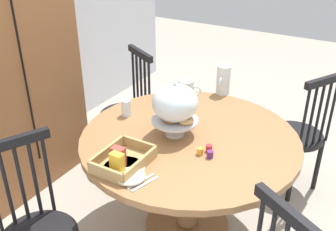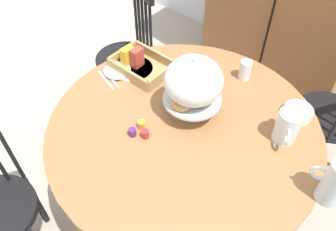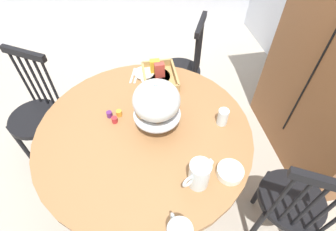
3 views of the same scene
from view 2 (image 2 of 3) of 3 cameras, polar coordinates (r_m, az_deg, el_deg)
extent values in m
plane|color=#A89E8E|center=(2.22, 1.34, -15.31)|extent=(10.00, 10.00, 0.00)
cylinder|color=olive|center=(1.64, 2.64, -2.14)|extent=(1.31, 1.31, 0.04)
cylinder|color=brown|center=(1.91, 2.30, -8.69)|extent=(0.14, 0.14, 0.63)
cylinder|color=brown|center=(2.21, 2.02, -13.83)|extent=(0.56, 0.56, 0.06)
cylinder|color=black|center=(2.28, 25.27, -0.09)|extent=(0.40, 0.40, 0.04)
cylinder|color=black|center=(2.58, 24.22, -0.54)|extent=(0.04, 0.04, 0.45)
cylinder|color=black|center=(2.42, 19.17, -2.24)|extent=(0.04, 0.04, 0.45)
cylinder|color=black|center=(2.30, 22.91, -7.18)|extent=(0.04, 0.04, 0.45)
cylinder|color=black|center=(2.48, -7.38, 9.19)|extent=(0.40, 0.40, 0.04)
cylinder|color=black|center=(2.71, -10.71, 6.27)|extent=(0.04, 0.04, 0.45)
cylinder|color=black|center=(2.50, -8.87, 2.47)|extent=(0.04, 0.04, 0.45)
cylinder|color=black|center=(2.76, -5.13, 7.91)|extent=(0.04, 0.04, 0.45)
cylinder|color=black|center=(2.56, -2.92, 4.31)|extent=(0.04, 0.04, 0.45)
cylinder|color=black|center=(2.50, -5.42, 16.31)|extent=(0.02, 0.02, 0.48)
cylinder|color=black|center=(2.44, -4.82, 15.55)|extent=(0.02, 0.02, 0.48)
cylinder|color=black|center=(2.38, -4.21, 14.76)|extent=(0.02, 0.02, 0.48)
cylinder|color=black|center=(2.33, -3.56, 13.92)|extent=(0.02, 0.02, 0.48)
cylinder|color=black|center=(2.27, -2.89, 13.05)|extent=(0.02, 0.02, 0.48)
cylinder|color=black|center=(2.12, -21.13, -13.30)|extent=(0.04, 0.04, 0.45)
cylinder|color=black|center=(1.77, -25.18, -5.12)|extent=(0.02, 0.02, 0.48)
cylinder|color=silver|center=(1.68, 3.92, 0.65)|extent=(0.12, 0.12, 0.02)
cylinder|color=silver|center=(1.66, 3.98, 1.52)|extent=(0.03, 0.03, 0.09)
cylinder|color=silver|center=(1.62, 4.07, 2.78)|extent=(0.28, 0.28, 0.01)
torus|color=#B27033|center=(1.58, 5.21, 2.68)|extent=(0.10, 0.10, 0.03)
torus|color=#D19347|center=(1.62, 4.79, 4.04)|extent=(0.10, 0.10, 0.03)
torus|color=#935628|center=(1.62, 3.41, 3.99)|extent=(0.10, 0.10, 0.03)
torus|color=tan|center=(1.56, 2.30, 2.03)|extent=(0.10, 0.10, 0.03)
ellipsoid|color=silver|center=(1.54, 4.30, 5.86)|extent=(0.27, 0.27, 0.22)
sphere|color=silver|center=(1.46, 4.56, 9.38)|extent=(0.02, 0.02, 0.02)
cylinder|color=silver|center=(1.46, 26.26, -10.05)|extent=(0.10, 0.10, 0.21)
cylinder|color=orange|center=(1.49, 25.86, -10.73)|extent=(0.09, 0.09, 0.15)
torus|color=silver|center=(1.45, 23.97, -8.80)|extent=(0.08, 0.02, 0.07)
cylinder|color=silver|center=(1.60, 19.32, -1.75)|extent=(0.11, 0.11, 0.17)
cylinder|color=white|center=(1.62, 19.11, -2.33)|extent=(0.09, 0.09, 0.11)
cone|color=silver|center=(1.60, 19.96, 1.57)|extent=(0.05, 0.05, 0.03)
torus|color=silver|center=(1.55, 19.37, -3.43)|extent=(0.05, 0.07, 0.07)
cube|color=tan|center=(1.93, -4.37, 7.73)|extent=(0.30, 0.22, 0.01)
cube|color=tan|center=(1.85, -6.78, 6.75)|extent=(0.30, 0.02, 0.07)
cube|color=tan|center=(1.97, -2.17, 9.94)|extent=(0.30, 0.02, 0.07)
cube|color=tan|center=(2.00, -7.58, 10.12)|extent=(0.02, 0.22, 0.07)
cube|color=tan|center=(1.83, -1.00, 6.50)|extent=(0.02, 0.22, 0.07)
cube|color=gold|center=(1.92, -6.79, 9.78)|extent=(0.05, 0.07, 0.11)
cube|color=#B23D33|center=(1.91, -5.20, 9.62)|extent=(0.05, 0.07, 0.11)
cylinder|color=white|center=(1.93, -5.84, 7.78)|extent=(0.22, 0.22, 0.01)
cylinder|color=white|center=(1.92, -8.49, 7.48)|extent=(0.15, 0.15, 0.01)
cylinder|color=white|center=(1.77, 20.90, 0.50)|extent=(0.14, 0.14, 0.04)
cylinder|color=silver|center=(1.88, 12.77, 7.44)|extent=(0.06, 0.06, 0.11)
cylinder|color=#B7282D|center=(1.57, -3.83, -3.09)|extent=(0.04, 0.04, 0.04)
cylinder|color=orange|center=(1.61, -4.45, -1.52)|extent=(0.04, 0.04, 0.04)
cylinder|color=#5B2366|center=(1.58, -5.97, -2.77)|extent=(0.04, 0.04, 0.04)
cube|color=silver|center=(1.89, -9.55, 6.18)|extent=(0.17, 0.06, 0.01)
cube|color=silver|center=(1.88, -10.36, 5.84)|extent=(0.17, 0.06, 0.01)
cube|color=silver|center=(1.99, -2.26, 9.15)|extent=(0.17, 0.06, 0.01)
camera|label=1|loc=(2.44, -60.08, 27.47)|focal=41.74mm
camera|label=3|loc=(0.90, 69.79, 18.79)|focal=27.16mm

